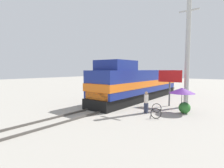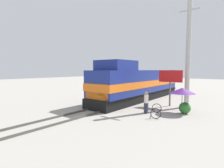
% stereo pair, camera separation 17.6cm
% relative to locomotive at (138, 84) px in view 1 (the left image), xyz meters
% --- Properties ---
extents(ground_plane, '(120.00, 120.00, 0.00)m').
position_rel_locomotive_xyz_m(ground_plane, '(0.00, -4.02, -1.88)').
color(ground_plane, gray).
extents(rail_near, '(0.08, 38.69, 0.15)m').
position_rel_locomotive_xyz_m(rail_near, '(-0.72, -4.02, -1.80)').
color(rail_near, '#4C4742').
rests_on(rail_near, ground_plane).
extents(rail_far, '(0.08, 38.69, 0.15)m').
position_rel_locomotive_xyz_m(rail_far, '(0.72, -4.02, -1.80)').
color(rail_far, '#4C4742').
rests_on(rail_far, ground_plane).
extents(locomotive, '(3.11, 15.93, 4.42)m').
position_rel_locomotive_xyz_m(locomotive, '(0.00, 0.00, 0.00)').
color(locomotive, black).
rests_on(locomotive, ground_plane).
extents(utility_pole, '(1.80, 0.43, 10.15)m').
position_rel_locomotive_xyz_m(utility_pole, '(5.63, -0.71, 3.25)').
color(utility_pole, '#B2B2AD').
rests_on(utility_pole, ground_plane).
extents(vendor_umbrella, '(2.03, 2.03, 2.07)m').
position_rel_locomotive_xyz_m(vendor_umbrella, '(5.99, -3.35, -0.04)').
color(vendor_umbrella, '#4C4C4C').
rests_on(vendor_umbrella, ground_plane).
extents(billboard_sign, '(2.28, 0.12, 3.48)m').
position_rel_locomotive_xyz_m(billboard_sign, '(4.22, -1.26, 0.79)').
color(billboard_sign, '#595959').
rests_on(billboard_sign, ground_plane).
extents(shrub_cluster, '(0.92, 0.92, 0.92)m').
position_rel_locomotive_xyz_m(shrub_cluster, '(6.25, -3.43, -1.42)').
color(shrub_cluster, '#2D722D').
rests_on(shrub_cluster, ground_plane).
extents(person_bystander, '(0.34, 0.34, 1.78)m').
position_rel_locomotive_xyz_m(person_bystander, '(3.77, -5.29, -0.91)').
color(person_bystander, '#2D3347').
rests_on(person_bystander, ground_plane).
extents(bicycle, '(1.42, 2.04, 0.76)m').
position_rel_locomotive_xyz_m(bicycle, '(4.71, -5.44, -1.48)').
color(bicycle, black).
rests_on(bicycle, ground_plane).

